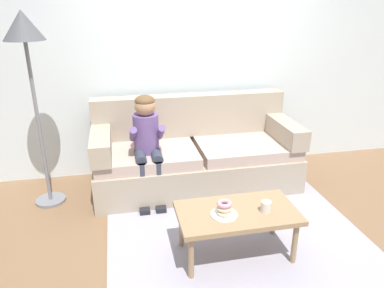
{
  "coord_description": "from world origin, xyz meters",
  "views": [
    {
      "loc": [
        -0.95,
        -2.8,
        1.95
      ],
      "look_at": [
        -0.26,
        0.45,
        0.65
      ],
      "focal_mm": 34.0,
      "sensor_mm": 36.0,
      "label": 1
    }
  ],
  "objects_px": {
    "person_child": "(147,138)",
    "toy_controller": "(251,218)",
    "coffee_table": "(237,216)",
    "donut": "(224,212)",
    "mug": "(266,207)",
    "couch": "(195,155)",
    "floor_lamp": "(26,45)"
  },
  "relations": [
    {
      "from": "couch",
      "to": "coffee_table",
      "type": "relative_size",
      "value": 2.32
    },
    {
      "from": "donut",
      "to": "mug",
      "type": "height_order",
      "value": "mug"
    },
    {
      "from": "toy_controller",
      "to": "floor_lamp",
      "type": "bearing_deg",
      "value": 138.55
    },
    {
      "from": "couch",
      "to": "mug",
      "type": "height_order",
      "value": "couch"
    },
    {
      "from": "couch",
      "to": "floor_lamp",
      "type": "distance_m",
      "value": 2.0
    },
    {
      "from": "donut",
      "to": "toy_controller",
      "type": "distance_m",
      "value": 0.77
    },
    {
      "from": "mug",
      "to": "floor_lamp",
      "type": "xyz_separation_m",
      "value": [
        -1.83,
        1.28,
        1.13
      ]
    },
    {
      "from": "coffee_table",
      "to": "mug",
      "type": "distance_m",
      "value": 0.24
    },
    {
      "from": "floor_lamp",
      "to": "donut",
      "type": "bearing_deg",
      "value": -40.11
    },
    {
      "from": "person_child",
      "to": "donut",
      "type": "xyz_separation_m",
      "value": [
        0.48,
        -1.14,
        -0.22
      ]
    },
    {
      "from": "coffee_table",
      "to": "mug",
      "type": "xyz_separation_m",
      "value": [
        0.21,
        -0.06,
        0.09
      ]
    },
    {
      "from": "floor_lamp",
      "to": "person_child",
      "type": "bearing_deg",
      "value": -6.95
    },
    {
      "from": "donut",
      "to": "couch",
      "type": "bearing_deg",
      "value": 87.08
    },
    {
      "from": "couch",
      "to": "donut",
      "type": "relative_size",
      "value": 18.41
    },
    {
      "from": "person_child",
      "to": "toy_controller",
      "type": "relative_size",
      "value": 4.87
    },
    {
      "from": "donut",
      "to": "person_child",
      "type": "bearing_deg",
      "value": 112.66
    },
    {
      "from": "toy_controller",
      "to": "floor_lamp",
      "type": "distance_m",
      "value": 2.6
    },
    {
      "from": "person_child",
      "to": "mug",
      "type": "relative_size",
      "value": 12.24
    },
    {
      "from": "toy_controller",
      "to": "donut",
      "type": "bearing_deg",
      "value": -150.52
    },
    {
      "from": "person_child",
      "to": "toy_controller",
      "type": "bearing_deg",
      "value": -35.92
    },
    {
      "from": "couch",
      "to": "person_child",
      "type": "relative_size",
      "value": 2.01
    },
    {
      "from": "couch",
      "to": "coffee_table",
      "type": "height_order",
      "value": "couch"
    },
    {
      "from": "couch",
      "to": "mug",
      "type": "bearing_deg",
      "value": -78.99
    },
    {
      "from": "couch",
      "to": "donut",
      "type": "distance_m",
      "value": 1.35
    },
    {
      "from": "couch",
      "to": "person_child",
      "type": "height_order",
      "value": "person_child"
    },
    {
      "from": "toy_controller",
      "to": "floor_lamp",
      "type": "xyz_separation_m",
      "value": [
        -1.92,
        0.78,
        1.57
      ]
    },
    {
      "from": "coffee_table",
      "to": "toy_controller",
      "type": "distance_m",
      "value": 0.64
    },
    {
      "from": "donut",
      "to": "floor_lamp",
      "type": "relative_size",
      "value": 0.06
    },
    {
      "from": "person_child",
      "to": "floor_lamp",
      "type": "xyz_separation_m",
      "value": [
        -1.02,
        0.12,
        0.92
      ]
    },
    {
      "from": "coffee_table",
      "to": "floor_lamp",
      "type": "height_order",
      "value": "floor_lamp"
    },
    {
      "from": "coffee_table",
      "to": "donut",
      "type": "xyz_separation_m",
      "value": [
        -0.12,
        -0.04,
        0.08
      ]
    },
    {
      "from": "donut",
      "to": "mug",
      "type": "distance_m",
      "value": 0.33
    }
  ]
}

